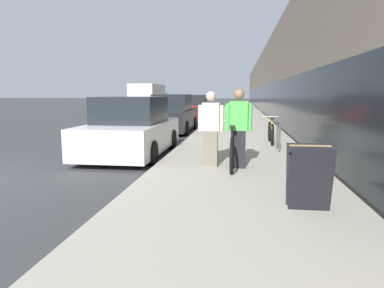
% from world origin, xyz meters
% --- Properties ---
extents(sidewalk_slab, '(3.73, 70.00, 0.13)m').
position_xyz_m(sidewalk_slab, '(5.85, 21.00, 0.07)').
color(sidewalk_slab, '#B2AA99').
rests_on(sidewalk_slab, ground).
extents(storefront_facade, '(10.01, 70.00, 5.42)m').
position_xyz_m(storefront_facade, '(12.74, 29.00, 2.71)').
color(storefront_facade, gray).
rests_on(storefront_facade, ground).
extents(tandem_bicycle, '(0.52, 2.67, 0.94)m').
position_xyz_m(tandem_bicycle, '(5.72, 2.32, 0.53)').
color(tandem_bicycle, black).
rests_on(tandem_bicycle, sidewalk_slab).
extents(person_rider, '(0.57, 0.22, 1.69)m').
position_xyz_m(person_rider, '(5.84, 1.98, 0.98)').
color(person_rider, black).
rests_on(person_rider, sidewalk_slab).
extents(person_bystander, '(0.56, 0.22, 1.64)m').
position_xyz_m(person_bystander, '(5.24, 2.04, 0.96)').
color(person_bystander, '#756B5B').
rests_on(person_bystander, sidewalk_slab).
extents(bike_rack_hoop, '(0.05, 0.60, 0.84)m').
position_xyz_m(bike_rack_hoop, '(6.95, 4.37, 0.64)').
color(bike_rack_hoop, '#4C4C51').
rests_on(bike_rack_hoop, sidewalk_slab).
extents(cruiser_bike_nearest, '(0.52, 1.66, 0.85)m').
position_xyz_m(cruiser_bike_nearest, '(6.87, 5.81, 0.49)').
color(cruiser_bike_nearest, black).
rests_on(cruiser_bike_nearest, sidewalk_slab).
extents(sandwich_board_sign, '(0.56, 0.56, 0.90)m').
position_xyz_m(sandwich_board_sign, '(6.83, -0.56, 0.58)').
color(sandwich_board_sign, black).
rests_on(sandwich_board_sign, sidewalk_slab).
extents(parked_sedan_curbside, '(1.98, 4.24, 1.63)m').
position_xyz_m(parked_sedan_curbside, '(2.87, 3.83, 0.73)').
color(parked_sedan_curbside, white).
rests_on(parked_sedan_curbside, ground).
extents(vintage_roadster_curbside, '(1.79, 4.32, 1.68)m').
position_xyz_m(vintage_roadster_curbside, '(2.87, 9.80, 0.75)').
color(vintage_roadster_curbside, black).
rests_on(vintage_roadster_curbside, ground).
extents(parked_sedan_far, '(1.97, 4.55, 1.63)m').
position_xyz_m(parked_sedan_far, '(2.98, 15.54, 0.74)').
color(parked_sedan_far, maroon).
rests_on(parked_sedan_far, ground).
extents(moving_truck, '(2.27, 6.78, 2.54)m').
position_xyz_m(moving_truck, '(-2.55, 26.08, 1.30)').
color(moving_truck, orange).
rests_on(moving_truck, ground).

